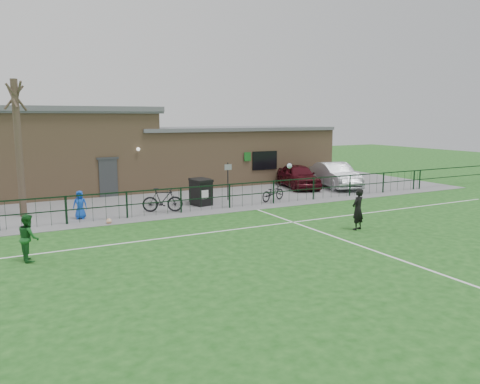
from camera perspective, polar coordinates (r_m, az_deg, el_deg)
name	(u,v)px	position (r m, az deg, el deg)	size (l,w,h in m)	color
ground	(311,253)	(15.59, 8.62, -7.33)	(90.00, 90.00, 0.00)	#1A5017
paving_strip	(172,193)	(27.38, -8.27, -0.15)	(34.00, 13.00, 0.02)	slate
pitch_line_touch	(213,211)	(22.17, -3.36, -2.29)	(28.00, 0.10, 0.01)	white
pitch_line_mid	(252,227)	(18.85, 1.41, -4.32)	(28.00, 0.10, 0.01)	white
pitch_line_perp	(358,245)	(16.81, 14.17, -6.28)	(0.10, 16.00, 0.01)	white
perimeter_fence	(211,198)	(22.24, -3.59, -0.69)	(28.00, 0.10, 1.20)	black
bare_tree	(19,149)	(22.58, -25.36, 4.74)	(0.30, 0.30, 6.00)	#45352A
wheelie_bin_left	(200,191)	(24.14, -4.94, 0.09)	(0.77, 0.88, 1.17)	black
wheelie_bin_right	(201,193)	(23.42, -4.75, -0.14)	(0.80, 0.91, 1.21)	black
sign_post	(228,181)	(24.69, -1.49, 1.30)	(0.06, 0.06, 2.00)	black
car_maroon	(298,176)	(29.26, 7.12, 1.94)	(1.73, 4.31, 1.47)	#440C14
car_silver	(335,175)	(29.80, 11.54, 2.03)	(1.63, 4.68, 1.54)	#B2B5BA
bicycle_d	(163,200)	(21.99, -9.42, -0.96)	(0.53, 1.86, 1.12)	black
bicycle_e	(273,192)	(24.62, 4.03, -0.03)	(0.60, 1.72, 0.90)	black
spectator_child	(80,205)	(21.37, -18.93, -1.48)	(0.60, 0.39, 1.23)	blue
goalkeeper_kick	(356,208)	(18.90, 13.93, -1.90)	(1.72, 3.34, 2.42)	black
outfield_player	(28,238)	(15.82, -24.38, -5.08)	(0.71, 0.55, 1.46)	#1A5C23
ball_ground	(109,221)	(20.19, -15.68, -3.44)	(0.23, 0.23, 0.23)	white
clubhouse	(142,152)	(29.70, -11.92, 4.77)	(24.25, 5.40, 4.96)	#A17E59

